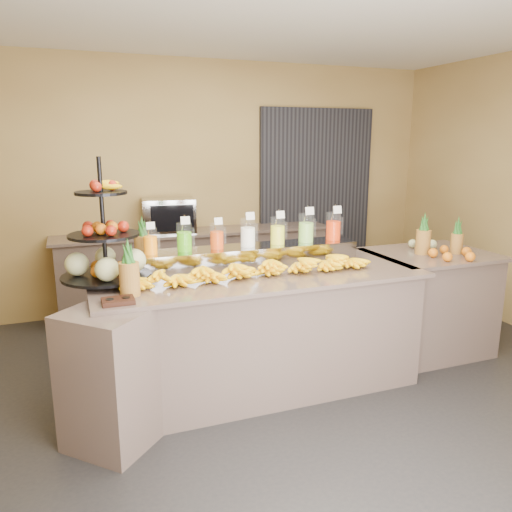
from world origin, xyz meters
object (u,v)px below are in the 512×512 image
banana_heap (253,267)px  right_fruit_pile (445,248)px  pitcher_tray (248,255)px  fruit_stand (111,251)px  condiment_caddy (118,301)px  oven_warmer (169,216)px

banana_heap → right_fruit_pile: 1.80m
banana_heap → right_fruit_pile: bearing=1.1°
pitcher_tray → banana_heap: banana_heap is taller
fruit_stand → condiment_caddy: (-0.02, -0.52, -0.21)m
condiment_caddy → right_fruit_pile: size_ratio=0.48×
banana_heap → oven_warmer: size_ratio=3.37×
fruit_stand → banana_heap: bearing=-21.6°
fruit_stand → condiment_caddy: 0.56m
pitcher_tray → banana_heap: size_ratio=0.98×
pitcher_tray → right_fruit_pile: bearing=-10.6°
pitcher_tray → condiment_caddy: 1.28m
pitcher_tray → oven_warmer: size_ratio=3.31×
condiment_caddy → right_fruit_pile: (2.81, 0.34, 0.05)m
banana_heap → oven_warmer: 2.04m
banana_heap → right_fruit_pile: size_ratio=4.63×
right_fruit_pile → oven_warmer: 2.85m
pitcher_tray → banana_heap: 0.37m
condiment_caddy → oven_warmer: 2.46m
pitcher_tray → oven_warmer: oven_warmer is taller
pitcher_tray → condiment_caddy: (-1.09, -0.66, -0.06)m
fruit_stand → condiment_caddy: bearing=-101.1°
fruit_stand → oven_warmer: 1.96m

